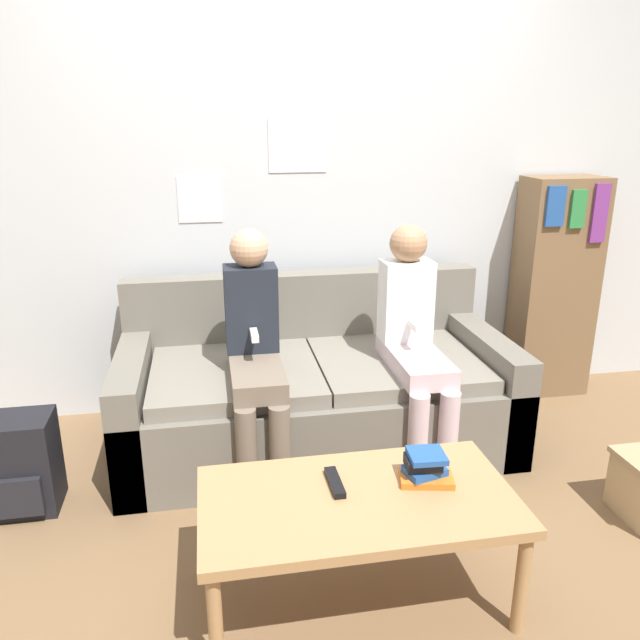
{
  "coord_description": "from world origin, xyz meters",
  "views": [
    {
      "loc": [
        -0.5,
        -2.26,
        1.6
      ],
      "look_at": [
        0.0,
        0.44,
        0.7
      ],
      "focal_mm": 35.0,
      "sensor_mm": 36.0,
      "label": 1
    }
  ],
  "objects_px": {
    "backpack": "(24,464)",
    "person_right": "(413,334)",
    "couch": "(315,392)",
    "bookshelf": "(554,288)",
    "tv_remote": "(335,482)",
    "person_left": "(254,345)",
    "coffee_table": "(358,507)"
  },
  "relations": [
    {
      "from": "bookshelf",
      "to": "couch",
      "type": "bearing_deg",
      "value": -166.07
    },
    {
      "from": "couch",
      "to": "person_left",
      "type": "bearing_deg",
      "value": -146.92
    },
    {
      "from": "person_left",
      "to": "person_right",
      "type": "bearing_deg",
      "value": 0.01
    },
    {
      "from": "couch",
      "to": "tv_remote",
      "type": "bearing_deg",
      "value": -96.31
    },
    {
      "from": "couch",
      "to": "coffee_table",
      "type": "relative_size",
      "value": 1.82
    },
    {
      "from": "person_right",
      "to": "tv_remote",
      "type": "xyz_separation_m",
      "value": [
        -0.55,
        -0.85,
        -0.2
      ]
    },
    {
      "from": "tv_remote",
      "to": "backpack",
      "type": "relative_size",
      "value": 0.41
    },
    {
      "from": "backpack",
      "to": "person_right",
      "type": "bearing_deg",
      "value": 5.19
    },
    {
      "from": "couch",
      "to": "person_right",
      "type": "distance_m",
      "value": 0.6
    },
    {
      "from": "coffee_table",
      "to": "person_left",
      "type": "distance_m",
      "value": 0.99
    },
    {
      "from": "couch",
      "to": "person_left",
      "type": "xyz_separation_m",
      "value": [
        -0.31,
        -0.2,
        0.35
      ]
    },
    {
      "from": "coffee_table",
      "to": "bookshelf",
      "type": "height_order",
      "value": "bookshelf"
    },
    {
      "from": "couch",
      "to": "coffee_table",
      "type": "bearing_deg",
      "value": -92.75
    },
    {
      "from": "couch",
      "to": "bookshelf",
      "type": "bearing_deg",
      "value": 13.93
    },
    {
      "from": "tv_remote",
      "to": "backpack",
      "type": "bearing_deg",
      "value": 149.06
    },
    {
      "from": "couch",
      "to": "backpack",
      "type": "height_order",
      "value": "couch"
    },
    {
      "from": "person_right",
      "to": "tv_remote",
      "type": "bearing_deg",
      "value": -123.12
    },
    {
      "from": "couch",
      "to": "bookshelf",
      "type": "relative_size",
      "value": 1.48
    },
    {
      "from": "couch",
      "to": "person_left",
      "type": "height_order",
      "value": "person_left"
    },
    {
      "from": "person_right",
      "to": "backpack",
      "type": "bearing_deg",
      "value": -174.81
    },
    {
      "from": "couch",
      "to": "person_left",
      "type": "relative_size",
      "value": 1.69
    },
    {
      "from": "person_left",
      "to": "person_right",
      "type": "xyz_separation_m",
      "value": [
        0.75,
        0.0,
        0.0
      ]
    },
    {
      "from": "backpack",
      "to": "bookshelf",
      "type": "bearing_deg",
      "value": 14.66
    },
    {
      "from": "couch",
      "to": "person_right",
      "type": "relative_size",
      "value": 1.7
    },
    {
      "from": "coffee_table",
      "to": "bookshelf",
      "type": "distance_m",
      "value": 2.16
    },
    {
      "from": "couch",
      "to": "bookshelf",
      "type": "xyz_separation_m",
      "value": [
        1.48,
        0.37,
        0.38
      ]
    },
    {
      "from": "couch",
      "to": "backpack",
      "type": "relative_size",
      "value": 4.52
    },
    {
      "from": "person_left",
      "to": "person_right",
      "type": "height_order",
      "value": "person_left"
    },
    {
      "from": "tv_remote",
      "to": "backpack",
      "type": "distance_m",
      "value": 1.39
    },
    {
      "from": "person_right",
      "to": "backpack",
      "type": "distance_m",
      "value": 1.8
    },
    {
      "from": "person_left",
      "to": "person_right",
      "type": "distance_m",
      "value": 0.75
    },
    {
      "from": "person_left",
      "to": "backpack",
      "type": "xyz_separation_m",
      "value": [
        -0.99,
        -0.16,
        -0.41
      ]
    }
  ]
}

